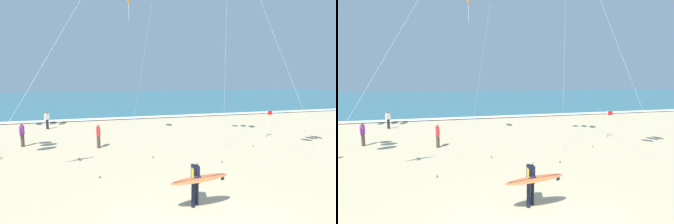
% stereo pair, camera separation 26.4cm
% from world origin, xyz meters
% --- Properties ---
extents(ocean_water, '(160.00, 60.00, 0.08)m').
position_xyz_m(ocean_water, '(0.00, 52.21, 0.04)').
color(ocean_water, '#336B7A').
rests_on(ocean_water, ground).
extents(shoreline_foam, '(160.00, 1.50, 0.01)m').
position_xyz_m(shoreline_foam, '(0.00, 22.51, 0.09)').
color(shoreline_foam, white).
rests_on(shoreline_foam, ocean_water).
extents(surfer_lead, '(2.07, 0.93, 1.71)m').
position_xyz_m(surfer_lead, '(0.44, 1.70, 1.04)').
color(surfer_lead, black).
rests_on(surfer_lead, ground).
extents(bystander_red_top, '(0.25, 0.49, 1.59)m').
position_xyz_m(bystander_red_top, '(-2.70, 10.72, 0.81)').
color(bystander_red_top, '#4C3D2D').
rests_on(bystander_red_top, ground).
extents(bystander_white_top, '(0.40, 0.35, 1.59)m').
position_xyz_m(bystander_white_top, '(-6.94, 18.39, 0.81)').
color(bystander_white_top, black).
rests_on(bystander_white_top, ground).
extents(bystander_purple_top, '(0.25, 0.49, 1.59)m').
position_xyz_m(bystander_purple_top, '(-7.48, 12.36, 0.81)').
color(bystander_purple_top, '#4C3D2D').
rests_on(bystander_purple_top, ground).
extents(lifeguard_flag, '(0.45, 0.05, 2.10)m').
position_xyz_m(lifeguard_flag, '(9.47, 10.20, 1.27)').
color(lifeguard_flag, silver).
rests_on(lifeguard_flag, ground).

